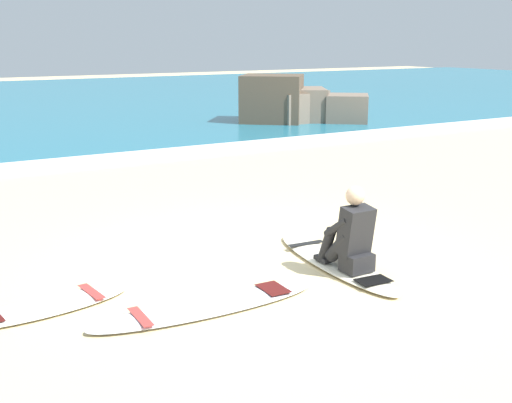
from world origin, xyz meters
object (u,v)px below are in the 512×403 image
surfboard_main (335,262)px  surfboard_spare_far (45,306)px  surfer_seated (351,237)px  surfboard_spare_near (206,306)px

surfboard_main → surfboard_spare_far: same height
surfer_seated → surfboard_spare_near: size_ratio=0.40×
surfboard_main → surfboard_spare_near: (-1.86, -0.38, -0.00)m
surfboard_main → surfer_seated: (-0.04, -0.31, 0.40)m
surfboard_main → surfboard_spare_near: size_ratio=1.00×
surfer_seated → surfboard_spare_far: bearing=167.1°
surfboard_spare_near → surfboard_spare_far: bearing=149.7°
surfer_seated → surfboard_spare_far: surfer_seated is taller
surfer_seated → surfboard_main: bearing=83.5°
surfer_seated → surfboard_spare_near: surfer_seated is taller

